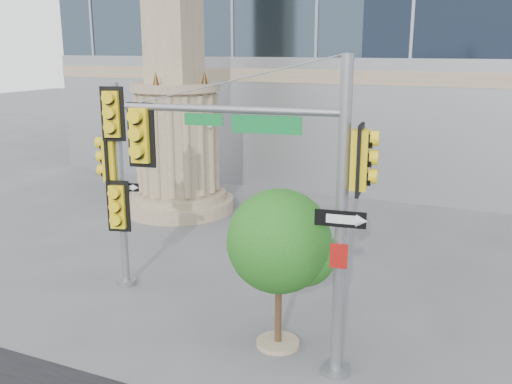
% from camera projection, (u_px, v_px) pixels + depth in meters
% --- Properties ---
extents(ground, '(120.00, 120.00, 0.00)m').
position_uv_depth(ground, '(197.00, 342.00, 12.89)').
color(ground, '#545456').
rests_on(ground, ground).
extents(monument, '(4.40, 4.40, 16.60)m').
position_uv_depth(monument, '(175.00, 72.00, 21.85)').
color(monument, gray).
rests_on(monument, ground).
extents(main_signal_pole, '(4.94, 1.09, 6.37)m').
position_uv_depth(main_signal_pole, '(283.00, 182.00, 11.00)').
color(main_signal_pole, slate).
rests_on(main_signal_pole, ground).
extents(secondary_signal_pole, '(1.04, 0.74, 5.58)m').
position_uv_depth(secondary_signal_pole, '(116.00, 171.00, 15.09)').
color(secondary_signal_pole, slate).
rests_on(secondary_signal_pole, ground).
extents(street_tree, '(2.30, 2.25, 3.59)m').
position_uv_depth(street_tree, '(281.00, 245.00, 12.16)').
color(street_tree, gray).
rests_on(street_tree, ground).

